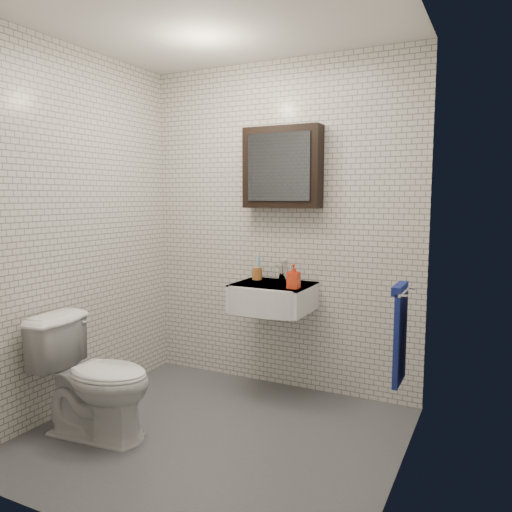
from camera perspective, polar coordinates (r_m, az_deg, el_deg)
The scene contains 9 objects.
ground at distance 3.30m, azimuth -4.84°, elevation -19.85°, with size 2.20×2.00×0.01m, color #4B4E52.
room_shell at distance 2.95m, azimuth -5.13°, elevation 6.42°, with size 2.22×2.02×2.51m.
washbasin at distance 3.65m, azimuth 1.72°, elevation -4.71°, with size 0.55×0.50×0.20m.
faucet at distance 3.80m, azimuth 2.97°, elevation -1.79°, with size 0.06×0.20×0.15m.
mirror_cabinet at distance 3.76m, azimuth 3.02°, elevation 10.07°, with size 0.60×0.15×0.60m.
towel_rail at distance 3.01m, azimuth 16.16°, elevation -8.12°, with size 0.09×0.30×0.58m.
toothbrush_cup at distance 3.83m, azimuth 0.13°, elevation -1.94°, with size 0.10×0.10×0.21m.
soap_bottle at distance 3.47m, azimuth 4.32°, elevation -2.33°, with size 0.08×0.08×0.17m, color #F25B19.
toilet at distance 3.32m, azimuth -17.90°, elevation -13.04°, with size 0.42×0.74×0.75m, color white.
Camera 1 is at (1.54, -2.52, 1.48)m, focal length 35.00 mm.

